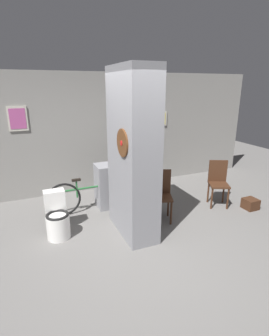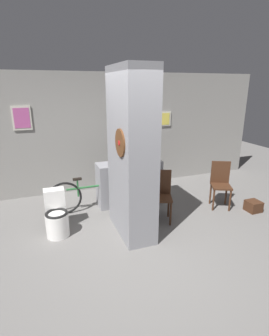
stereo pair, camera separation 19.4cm
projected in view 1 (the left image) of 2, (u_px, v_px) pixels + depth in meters
ground_plane at (148, 247)px, 3.93m from camera, size 14.00×14.00×0.00m
wall_back at (98, 133)px, 5.84m from camera, size 8.00×0.09×2.60m
pillar_center at (133, 155)px, 4.00m from camera, size 0.50×1.09×2.60m
counter_shelf at (128, 183)px, 5.32m from camera, size 1.30×0.44×0.86m
toilet at (57, 218)px, 4.15m from camera, size 0.36×0.52×0.71m
chair_near_pillar at (161, 193)px, 4.63m from camera, size 0.47×0.47×0.90m
chair_by_doorway at (218, 181)px, 5.21m from camera, size 0.48×0.48×0.90m
bicycle at (91, 195)px, 4.98m from camera, size 1.64×0.42×0.68m
bottle_tall at (125, 156)px, 5.17m from camera, size 0.06×0.06×0.33m
bottle_short at (120, 158)px, 5.10m from camera, size 0.08×0.08×0.27m
floor_crate at (250, 204)px, 5.13m from camera, size 0.26×0.26×0.20m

